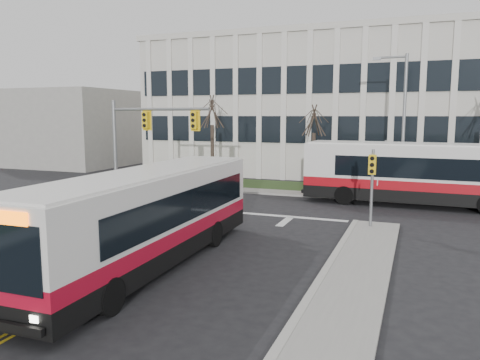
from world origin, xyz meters
name	(u,v)px	position (x,y,z in m)	size (l,w,h in m)	color
ground	(163,253)	(0.00, 0.00, 0.00)	(120.00, 120.00, 0.00)	black
sidewalk_east	(333,341)	(7.50, -5.00, 0.07)	(2.00, 26.00, 0.14)	#9E9B93
sidewalk_cross	(348,197)	(5.00, 15.20, 0.07)	(44.00, 1.60, 0.14)	#9E9B93
building_lawn	(354,191)	(5.00, 18.00, 0.06)	(44.00, 5.00, 0.12)	#30431C
office_building	(373,108)	(5.00, 30.00, 6.00)	(40.00, 16.00, 12.00)	beige
building_annex	(76,128)	(-26.00, 26.00, 4.00)	(12.00, 12.00, 8.00)	#9E9B93
mast_arm_signal	(139,135)	(-5.62, 7.16, 4.26)	(6.11, 0.38, 6.20)	slate
signal_pole_near	(372,177)	(7.20, 6.90, 2.50)	(0.34, 0.39, 3.80)	slate
signal_pole_far	(385,161)	(7.20, 15.40, 2.50)	(0.34, 0.39, 3.80)	slate
streetlight	(401,118)	(8.03, 16.20, 5.19)	(2.15, 0.25, 9.20)	slate
directory_sign	(318,174)	(2.50, 17.50, 1.17)	(1.50, 0.12, 2.00)	slate
tree_left	(212,113)	(-6.00, 18.00, 5.51)	(1.80, 1.80, 7.70)	#42352B
tree_mid	(314,122)	(2.00, 18.20, 4.88)	(1.80, 1.80, 6.82)	#42352B
bus_main	(147,220)	(0.29, -1.55, 1.68)	(2.73, 12.59, 3.36)	silver
bus_cross	(422,176)	(9.46, 14.00, 1.82)	(2.97, 13.68, 3.65)	silver
newspaper_box_blue	(35,225)	(-6.80, 0.38, 0.47)	(0.50, 0.45, 0.95)	navy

